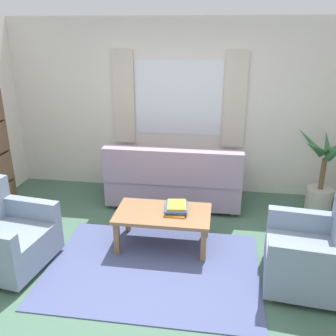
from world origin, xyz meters
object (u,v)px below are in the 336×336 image
at_px(coffee_table, 163,217).
at_px(potted_plant, 323,177).
at_px(book_stack_on_table, 176,208).
at_px(armchair_left, 3,237).
at_px(couch, 174,181).
at_px(armchair_right, 315,255).

relative_size(coffee_table, potted_plant, 0.89).
xyz_separation_m(coffee_table, book_stack_on_table, (0.15, 0.05, 0.10)).
height_order(armchair_left, coffee_table, armchair_left).
relative_size(couch, armchair_right, 2.06).
relative_size(armchair_left, book_stack_on_table, 2.63).
bearing_deg(book_stack_on_table, armchair_left, -158.82).
bearing_deg(potted_plant, coffee_table, -149.15).
bearing_deg(couch, coffee_table, 90.75).
xyz_separation_m(armchair_right, book_stack_on_table, (-1.44, 0.56, 0.13)).
height_order(armchair_left, potted_plant, potted_plant).
height_order(couch, potted_plant, potted_plant).
bearing_deg(couch, armchair_left, 47.36).
relative_size(book_stack_on_table, potted_plant, 0.29).
bearing_deg(book_stack_on_table, couch, 98.66).
bearing_deg(potted_plant, couch, -177.06).
bearing_deg(potted_plant, armchair_right, -104.91).
distance_m(armchair_left, potted_plant, 4.13).
bearing_deg(potted_plant, book_stack_on_table, -148.33).
distance_m(armchair_left, book_stack_on_table, 1.91).
xyz_separation_m(armchair_right, potted_plant, (0.46, 1.73, 0.15)).
height_order(book_stack_on_table, potted_plant, potted_plant).
bearing_deg(book_stack_on_table, armchair_right, -21.09).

